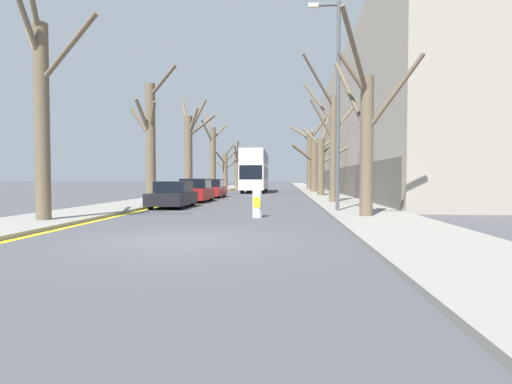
# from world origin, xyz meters

# --- Properties ---
(ground_plane) EXTENTS (300.00, 300.00, 0.00)m
(ground_plane) POSITION_xyz_m (0.00, 0.00, 0.00)
(ground_plane) COLOR #424247
(sidewalk_left) EXTENTS (3.32, 120.00, 0.12)m
(sidewalk_left) POSITION_xyz_m (-6.05, 50.00, 0.06)
(sidewalk_left) COLOR gray
(sidewalk_left) RESTS_ON ground
(sidewalk_right) EXTENTS (3.32, 120.00, 0.12)m
(sidewalk_right) POSITION_xyz_m (6.05, 50.00, 0.06)
(sidewalk_right) COLOR gray
(sidewalk_right) RESTS_ON ground
(building_facade_right) EXTENTS (10.08, 42.30, 12.85)m
(building_facade_right) POSITION_xyz_m (12.70, 28.72, 6.42)
(building_facade_right) COLOR #9E9384
(building_facade_right) RESTS_ON ground
(kerb_line_stripe) EXTENTS (0.24, 120.00, 0.01)m
(kerb_line_stripe) POSITION_xyz_m (-4.21, 50.00, 0.00)
(kerb_line_stripe) COLOR yellow
(kerb_line_stripe) RESTS_ON ground
(street_tree_left_0) EXTENTS (3.91, 2.96, 9.09)m
(street_tree_left_0) POSITION_xyz_m (-5.66, 3.28, 3.92)
(street_tree_left_0) COLOR brown
(street_tree_left_0) RESTS_ON ground
(street_tree_left_1) EXTENTS (3.36, 1.64, 8.17)m
(street_tree_left_1) POSITION_xyz_m (-5.63, 14.14, 3.93)
(street_tree_left_1) COLOR brown
(street_tree_left_1) RESTS_ON ground
(street_tree_left_2) EXTENTS (3.39, 2.78, 8.32)m
(street_tree_left_2) POSITION_xyz_m (-5.60, 23.87, 3.96)
(street_tree_left_2) COLOR brown
(street_tree_left_2) RESTS_ON ground
(street_tree_left_3) EXTENTS (2.94, 3.68, 9.63)m
(street_tree_left_3) POSITION_xyz_m (-5.62, 34.89, 4.13)
(street_tree_left_3) COLOR brown
(street_tree_left_3) RESTS_ON ground
(street_tree_left_4) EXTENTS (4.72, 3.28, 6.21)m
(street_tree_left_4) POSITION_xyz_m (-5.57, 44.50, 2.88)
(street_tree_left_4) COLOR brown
(street_tree_left_4) RESTS_ON ground
(street_tree_left_5) EXTENTS (2.99, 4.76, 7.56)m
(street_tree_left_5) POSITION_xyz_m (-5.36, 55.26, 3.50)
(street_tree_left_5) COLOR brown
(street_tree_left_5) RESTS_ON ground
(street_tree_right_0) EXTENTS (3.13, 3.61, 7.24)m
(street_tree_right_0) POSITION_xyz_m (5.61, 5.56, 3.21)
(street_tree_right_0) COLOR brown
(street_tree_right_0) RESTS_ON ground
(street_tree_right_1) EXTENTS (3.55, 3.81, 8.59)m
(street_tree_right_1) POSITION_xyz_m (5.36, 14.47, 3.76)
(street_tree_right_1) COLOR brown
(street_tree_right_1) RESTS_ON ground
(street_tree_right_2) EXTENTS (4.56, 2.04, 6.84)m
(street_tree_right_2) POSITION_xyz_m (5.63, 24.04, 2.85)
(street_tree_right_2) COLOR brown
(street_tree_right_2) RESTS_ON ground
(street_tree_right_3) EXTENTS (5.09, 2.96, 5.91)m
(street_tree_right_3) POSITION_xyz_m (5.78, 32.93, 3.22)
(street_tree_right_3) COLOR brown
(street_tree_right_3) RESTS_ON ground
(street_tree_right_4) EXTENTS (4.72, 2.77, 9.31)m
(street_tree_right_4) POSITION_xyz_m (5.70, 41.68, 4.39)
(street_tree_right_4) COLOR brown
(street_tree_right_4) RESTS_ON ground
(double_decker_bus) EXTENTS (2.51, 10.84, 4.49)m
(double_decker_bus) POSITION_xyz_m (-0.75, 33.94, 2.54)
(double_decker_bus) COLOR silver
(double_decker_bus) RESTS_ON ground
(parked_car_0) EXTENTS (1.80, 3.90, 1.38)m
(parked_car_0) POSITION_xyz_m (-3.30, 10.78, 0.65)
(parked_car_0) COLOR black
(parked_car_0) RESTS_ON ground
(parked_car_1) EXTENTS (1.89, 4.06, 1.51)m
(parked_car_1) POSITION_xyz_m (-3.30, 15.96, 0.71)
(parked_car_1) COLOR maroon
(parked_car_1) RESTS_ON ground
(parked_car_2) EXTENTS (1.88, 4.36, 1.47)m
(parked_car_2) POSITION_xyz_m (-3.30, 21.76, 0.69)
(parked_car_2) COLOR maroon
(parked_car_2) RESTS_ON ground
(lamp_post) EXTENTS (1.40, 0.20, 9.24)m
(lamp_post) POSITION_xyz_m (4.80, 8.06, 5.09)
(lamp_post) COLOR #4C4F54
(lamp_post) RESTS_ON ground
(traffic_bollard) EXTENTS (0.37, 0.38, 1.09)m
(traffic_bollard) POSITION_xyz_m (1.49, 5.84, 0.55)
(traffic_bollard) COLOR white
(traffic_bollard) RESTS_ON ground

